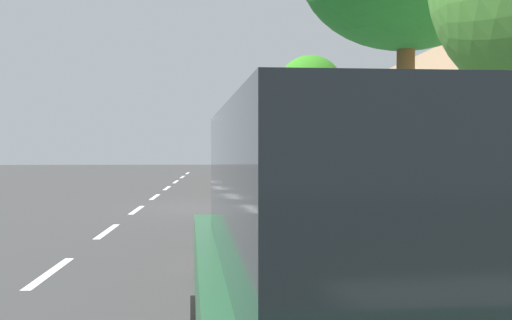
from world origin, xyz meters
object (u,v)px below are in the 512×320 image
at_px(parked_sedan_tan_second, 277,213).
at_px(pedestrian_on_phone, 332,159).
at_px(parked_suv_green_nearest, 397,310).
at_px(parked_suv_grey_mid, 260,173).
at_px(street_tree_corner, 287,110).
at_px(cyclist_with_backpack, 281,165).
at_px(street_tree_far_end, 310,89).
at_px(fire_hydrant, 279,169).
at_px(bicycle_at_curb, 273,187).

distance_m(parked_sedan_tan_second, pedestrian_on_phone, 17.86).
distance_m(parked_suv_green_nearest, pedestrian_on_phone, 24.43).
distance_m(parked_sedan_tan_second, parked_suv_grey_mid, 7.28).
bearing_deg(parked_sedan_tan_second, parked_suv_grey_mid, 89.29).
bearing_deg(pedestrian_on_phone, parked_suv_green_nearest, -98.37).
relative_size(parked_suv_grey_mid, street_tree_corner, 0.98).
relative_size(cyclist_with_backpack, pedestrian_on_phone, 1.03).
height_order(street_tree_far_end, street_tree_corner, street_tree_corner).
distance_m(street_tree_corner, fire_hydrant, 3.51).
bearing_deg(street_tree_far_end, parked_sedan_tan_second, -99.40).
bearing_deg(cyclist_with_backpack, parked_sedan_tan_second, -94.92).
xyz_separation_m(parked_sedan_tan_second, parked_suv_grey_mid, (0.09, 7.28, 0.27)).
bearing_deg(street_tree_far_end, parked_suv_green_nearest, -95.97).
relative_size(cyclist_with_backpack, street_tree_far_end, 0.38).
bearing_deg(bicycle_at_curb, parked_suv_grey_mid, -98.69).
height_order(parked_suv_green_nearest, pedestrian_on_phone, parked_suv_green_nearest).
relative_size(parked_sedan_tan_second, street_tree_corner, 0.90).
bearing_deg(cyclist_with_backpack, bicycle_at_curb, 116.56).
height_order(cyclist_with_backpack, fire_hydrant, cyclist_with_backpack).
xyz_separation_m(parked_suv_green_nearest, pedestrian_on_phone, (3.56, 24.17, 0.11)).
bearing_deg(street_tree_corner, parked_suv_grey_mid, -97.77).
xyz_separation_m(parked_suv_grey_mid, street_tree_corner, (2.04, 14.97, 2.41)).
height_order(parked_sedan_tan_second, pedestrian_on_phone, pedestrian_on_phone).
relative_size(parked_suv_green_nearest, parked_sedan_tan_second, 1.09).
xyz_separation_m(street_tree_corner, pedestrian_on_phone, (1.51, -4.77, -2.30)).
bearing_deg(street_tree_corner, fire_hydrant, -104.73).
distance_m(street_tree_far_end, pedestrian_on_phone, 5.48).
relative_size(parked_suv_green_nearest, street_tree_corner, 0.99).
height_order(street_tree_corner, pedestrian_on_phone, street_tree_corner).
bearing_deg(bicycle_at_curb, cyclist_with_backpack, -63.44).
relative_size(parked_suv_grey_mid, bicycle_at_curb, 3.00).
xyz_separation_m(parked_suv_green_nearest, parked_suv_grey_mid, (0.00, 13.97, 0.00)).
bearing_deg(parked_suv_grey_mid, parked_sedan_tan_second, -90.71).
height_order(pedestrian_on_phone, fire_hydrant, pedestrian_on_phone).
bearing_deg(pedestrian_on_phone, fire_hydrant, 126.02).
xyz_separation_m(parked_sedan_tan_second, bicycle_at_curb, (0.72, 11.39, -0.39)).
xyz_separation_m(bicycle_at_curb, pedestrian_on_phone, (2.92, 6.09, 0.78)).
relative_size(street_tree_corner, fire_hydrant, 5.81).
bearing_deg(street_tree_far_end, pedestrian_on_phone, 71.80).
height_order(bicycle_at_curb, street_tree_far_end, street_tree_far_end).
height_order(parked_sedan_tan_second, street_tree_corner, street_tree_corner).
relative_size(bicycle_at_curb, street_tree_far_end, 0.33).
distance_m(parked_sedan_tan_second, street_tree_far_end, 13.38).
height_order(parked_suv_green_nearest, bicycle_at_curb, parked_suv_green_nearest).
height_order(parked_suv_grey_mid, pedestrian_on_phone, parked_suv_grey_mid).
bearing_deg(pedestrian_on_phone, bicycle_at_curb, -115.67).
distance_m(cyclist_with_backpack, street_tree_far_end, 3.46).
bearing_deg(cyclist_with_backpack, street_tree_corner, 83.98).
bearing_deg(parked_suv_grey_mid, pedestrian_on_phone, 70.79).
xyz_separation_m(cyclist_with_backpack, street_tree_corner, (1.19, 11.30, 2.34)).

